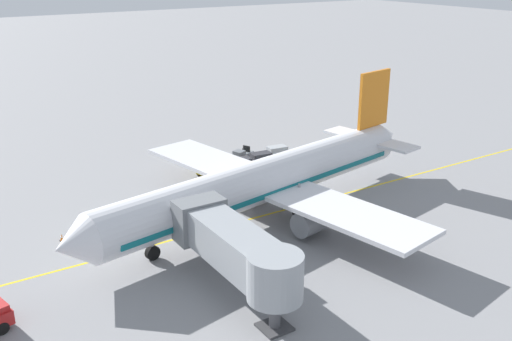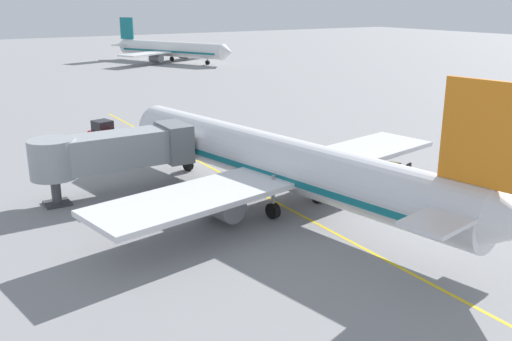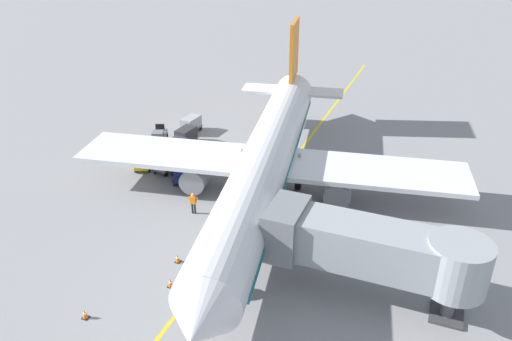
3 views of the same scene
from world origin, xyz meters
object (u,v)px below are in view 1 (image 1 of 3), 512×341
object	(u,v)px
baggage_cart_tail_end	(277,152)
baggage_tug_trailing	(208,168)
safety_cone_wing_tip	(62,238)
baggage_cart_third_in_train	(261,159)
safety_cone_nose_left	(125,240)
parked_airliner	(265,181)
baggage_cart_second_in_train	(240,164)
jet_bridge	(235,247)
baggage_tug_lead	(242,156)
ground_crew_wing_walker	(199,200)
baggage_cart_front	(220,172)
baggage_tug_spare	(220,182)
safety_cone_nose_right	(148,229)

from	to	relation	value
baggage_cart_tail_end	baggage_tug_trailing	bearing A→B (deg)	89.76
safety_cone_wing_tip	baggage_tug_trailing	bearing A→B (deg)	-67.33
baggage_cart_third_in_train	safety_cone_nose_left	xyz separation A→B (m)	(-9.05, 18.51, -0.66)
parked_airliner	baggage_cart_second_in_train	size ratio (longest dim) A/B	12.58
jet_bridge	baggage_cart_second_in_train	size ratio (longest dim) A/B	4.11
jet_bridge	baggage_cart_second_in_train	bearing A→B (deg)	-31.95
baggage_tug_trailing	baggage_cart_second_in_train	xyz separation A→B (m)	(-1.36, -3.04, 0.24)
baggage_tug_lead	baggage_cart_second_in_train	distance (m)	3.52
safety_cone_wing_tip	baggage_cart_tail_end	bearing A→B (deg)	-74.61
baggage_tug_lead	safety_cone_wing_tip	size ratio (longest dim) A/B	4.69
ground_crew_wing_walker	safety_cone_nose_left	distance (m)	8.22
parked_airliner	baggage_cart_front	size ratio (longest dim) A/B	12.58
baggage_tug_spare	baggage_cart_tail_end	distance (m)	10.15
baggage_cart_front	safety_cone_nose_right	size ratio (longest dim) A/B	5.01
baggage_tug_spare	baggage_cart_tail_end	bearing A→B (deg)	-67.01
ground_crew_wing_walker	safety_cone_wing_tip	distance (m)	11.82
baggage_tug_lead	baggage_cart_second_in_train	size ratio (longest dim) A/B	0.94
jet_bridge	safety_cone_nose_right	distance (m)	12.21
baggage_tug_trailing	safety_cone_nose_right	size ratio (longest dim) A/B	4.69
baggage_tug_spare	baggage_cart_third_in_train	distance (m)	7.31
baggage_cart_front	safety_cone_wing_tip	size ratio (longest dim) A/B	5.01
jet_bridge	safety_cone_wing_tip	distance (m)	16.19
baggage_tug_spare	baggage_cart_second_in_train	bearing A→B (deg)	-55.66
baggage_cart_third_in_train	safety_cone_nose_right	xyz separation A→B (m)	(-8.27, 16.27, -0.66)
baggage_cart_tail_end	safety_cone_nose_left	xyz separation A→B (m)	(-9.99, 21.21, -0.66)
parked_airliner	safety_cone_nose_right	size ratio (longest dim) A/B	63.05
safety_cone_nose_right	parked_airliner	bearing A→B (deg)	-103.11
baggage_tug_trailing	safety_cone_nose_left	bearing A→B (deg)	128.30
baggage_tug_spare	baggage_cart_tail_end	xyz separation A→B (m)	(3.96, -9.34, 0.24)
baggage_cart_third_in_train	jet_bridge	bearing A→B (deg)	143.11
baggage_tug_trailing	baggage_tug_spare	bearing A→B (deg)	168.37
baggage_cart_second_in_train	ground_crew_wing_walker	world-z (taller)	ground_crew_wing_walker
baggage_cart_tail_end	safety_cone_nose_left	distance (m)	23.45
baggage_cart_third_in_train	ground_crew_wing_walker	xyz separation A→B (m)	(-6.48, 10.74, 0.00)
baggage_tug_lead	jet_bridge	bearing A→B (deg)	147.67
baggage_tug_trailing	safety_cone_nose_left	size ratio (longest dim) A/B	4.69
baggage_tug_spare	safety_cone_nose_right	bearing A→B (deg)	118.55
parked_airliner	baggage_tug_lead	bearing A→B (deg)	-23.52
baggage_cart_third_in_train	ground_crew_wing_walker	world-z (taller)	ground_crew_wing_walker
ground_crew_wing_walker	safety_cone_wing_tip	size ratio (longest dim) A/B	2.86
parked_airliner	baggage_cart_front	world-z (taller)	parked_airliner
baggage_cart_tail_end	safety_cone_wing_tip	xyz separation A→B (m)	(-6.95, 25.23, -0.66)
baggage_cart_third_in_train	ground_crew_wing_walker	size ratio (longest dim) A/B	1.75
baggage_tug_lead	baggage_cart_front	size ratio (longest dim) A/B	0.94
baggage_cart_second_in_train	safety_cone_nose_right	xyz separation A→B (m)	(-7.87, 13.49, -0.66)
baggage_tug_lead	ground_crew_wing_walker	size ratio (longest dim) A/B	1.64
baggage_cart_front	ground_crew_wing_walker	size ratio (longest dim) A/B	1.75
baggage_cart_third_in_train	safety_cone_wing_tip	distance (m)	23.33
baggage_cart_third_in_train	ground_crew_wing_walker	distance (m)	12.54
baggage_cart_front	ground_crew_wing_walker	distance (m)	7.41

